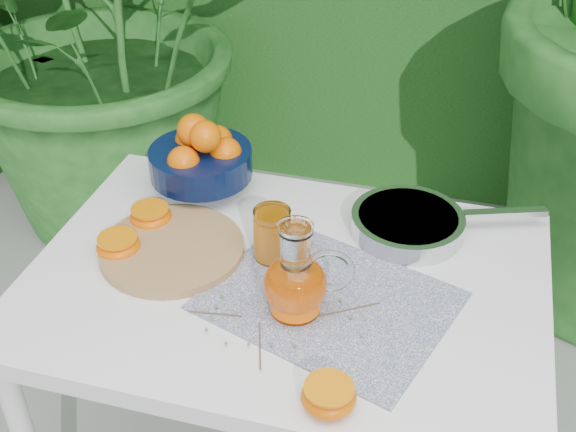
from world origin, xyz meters
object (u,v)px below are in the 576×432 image
(juice_pitcher, at_px, (297,282))
(saute_pan, at_px, (409,223))
(cutting_board, at_px, (172,249))
(fruit_bowl, at_px, (202,156))
(white_table, at_px, (285,307))

(juice_pitcher, distance_m, saute_pan, 0.34)
(juice_pitcher, height_order, saute_pan, juice_pitcher)
(cutting_board, distance_m, saute_pan, 0.49)
(fruit_bowl, bearing_deg, cutting_board, -84.21)
(white_table, bearing_deg, juice_pitcher, -62.80)
(white_table, height_order, juice_pitcher, juice_pitcher)
(white_table, relative_size, juice_pitcher, 5.27)
(cutting_board, distance_m, juice_pitcher, 0.31)
(fruit_bowl, xyz_separation_m, saute_pan, (0.48, -0.05, -0.06))
(cutting_board, xyz_separation_m, juice_pitcher, (0.29, -0.10, 0.06))
(white_table, distance_m, cutting_board, 0.26)
(fruit_bowl, bearing_deg, saute_pan, -5.62)
(cutting_board, distance_m, fruit_bowl, 0.26)
(cutting_board, xyz_separation_m, saute_pan, (0.45, 0.20, 0.01))
(juice_pitcher, bearing_deg, saute_pan, 61.07)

